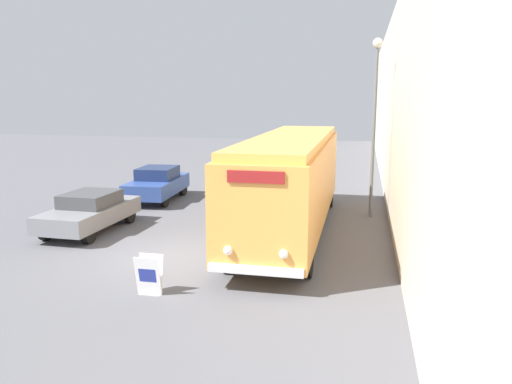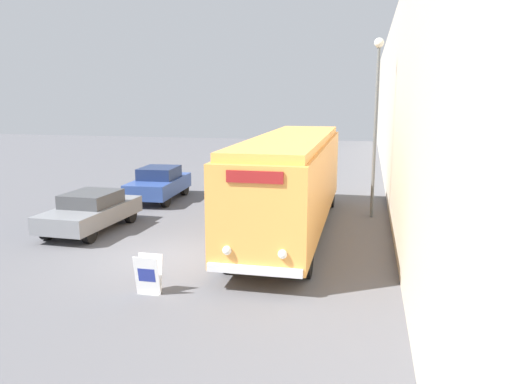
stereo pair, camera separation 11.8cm
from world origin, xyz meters
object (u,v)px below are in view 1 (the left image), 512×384
at_px(streetlamp, 375,104).
at_px(parked_car_mid, 157,183).
at_px(vintage_bus, 291,178).
at_px(sign_board, 149,276).
at_px(parked_car_near, 90,211).

relative_size(streetlamp, parked_car_mid, 1.63).
xyz_separation_m(vintage_bus, streetlamp, (2.72, 2.80, 2.44)).
bearing_deg(sign_board, parked_car_near, 131.92).
height_order(streetlamp, parked_car_near, streetlamp).
xyz_separation_m(sign_board, streetlamp, (5.17, 8.96, 3.85)).
relative_size(vintage_bus, parked_car_near, 2.76).
relative_size(parked_car_near, parked_car_mid, 1.01).
bearing_deg(parked_car_mid, vintage_bus, -34.50).
distance_m(sign_board, streetlamp, 11.04).
distance_m(sign_board, parked_car_mid, 10.95).
height_order(sign_board, parked_car_mid, parked_car_mid).
distance_m(vintage_bus, streetlamp, 4.61).
bearing_deg(parked_car_mid, sign_board, -71.14).
bearing_deg(vintage_bus, streetlamp, 45.84).
height_order(sign_board, parked_car_near, parked_car_near).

